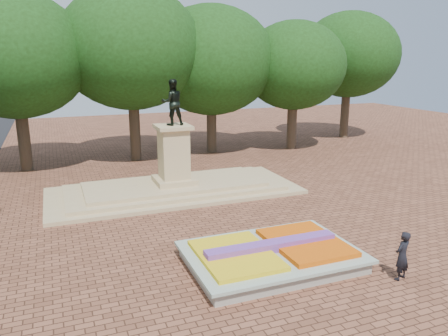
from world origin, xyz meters
name	(u,v)px	position (x,y,z in m)	size (l,w,h in m)	color
ground	(227,247)	(0.00, 0.00, 0.00)	(90.00, 90.00, 0.00)	brown
flower_bed	(272,255)	(1.03, -2.00, 0.38)	(6.30, 4.30, 0.91)	gray
monument	(174,178)	(0.00, 8.00, 0.88)	(14.00, 6.00, 6.40)	tan
tree_row_back	(167,69)	(2.33, 18.00, 6.67)	(44.80, 8.80, 10.43)	#3D2E21
pedestrian	(402,256)	(4.67, -4.66, 0.88)	(0.64, 0.42, 1.77)	black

